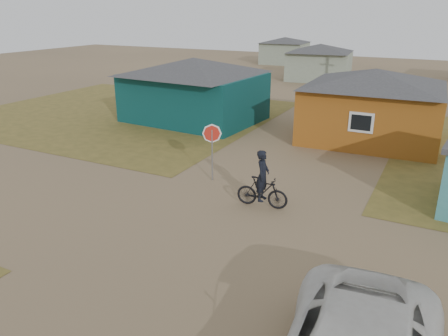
{
  "coord_description": "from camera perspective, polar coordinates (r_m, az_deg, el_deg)",
  "views": [
    {
      "loc": [
        6.02,
        -10.57,
        6.87
      ],
      "look_at": [
        -0.94,
        3.0,
        1.3
      ],
      "focal_mm": 35.0,
      "sensor_mm": 36.0,
      "label": 1
    }
  ],
  "objects": [
    {
      "name": "ground",
      "position": [
        13.97,
        -2.2,
        -9.42
      ],
      "size": [
        120.0,
        120.0,
        0.0
      ],
      "primitive_type": "plane",
      "color": "#836A4B"
    },
    {
      "name": "house_yellow",
      "position": [
        25.29,
        18.83,
        7.91
      ],
      "size": [
        7.72,
        6.76,
        3.9
      ],
      "color": "#955216",
      "rests_on": "ground"
    },
    {
      "name": "stop_sign",
      "position": [
        18.05,
        -1.58,
        3.77
      ],
      "size": [
        0.8,
        0.11,
        2.46
      ],
      "color": "gray",
      "rests_on": "ground"
    },
    {
      "name": "grass_nw",
      "position": [
        31.67,
        -12.96,
        7.05
      ],
      "size": [
        20.0,
        18.0,
        0.0
      ],
      "primitive_type": "cube",
      "color": "olive",
      "rests_on": "ground"
    },
    {
      "name": "cyclist",
      "position": [
        15.93,
        5.02,
        -2.44
      ],
      "size": [
        1.97,
        0.74,
        2.17
      ],
      "color": "black",
      "rests_on": "ground"
    },
    {
      "name": "house_pale_north",
      "position": [
        60.22,
        7.92,
        15.02
      ],
      "size": [
        6.28,
        5.81,
        3.4
      ],
      "color": "gray",
      "rests_on": "ground"
    },
    {
      "name": "house_teal",
      "position": [
        28.52,
        -3.94,
        10.3
      ],
      "size": [
        8.93,
        7.08,
        4.0
      ],
      "color": "#093435",
      "rests_on": "ground"
    },
    {
      "name": "house_pale_west",
      "position": [
        46.43,
        12.34,
        13.43
      ],
      "size": [
        7.04,
        6.15,
        3.6
      ],
      "color": "gray",
      "rests_on": "ground"
    }
  ]
}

